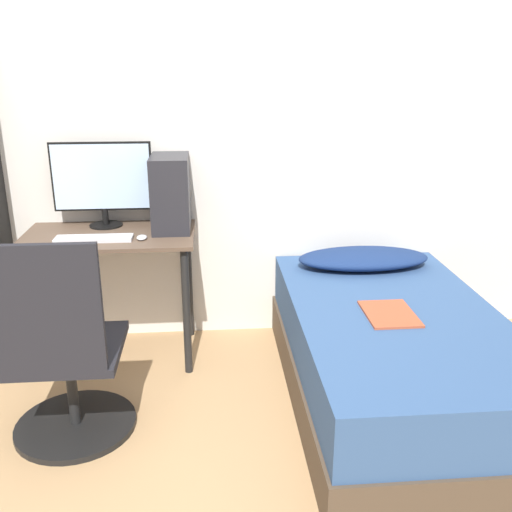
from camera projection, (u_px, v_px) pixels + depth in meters
name	position (u px, v px, depth m)	size (l,w,h in m)	color
ground_plane	(142.00, 502.00, 2.31)	(14.00, 14.00, 0.00)	tan
wall_back	(156.00, 140.00, 3.39)	(8.00, 0.05, 2.50)	silver
desk	(110.00, 256.00, 3.27)	(0.96, 0.58, 0.77)	brown
office_chair	(65.00, 367.00, 2.59)	(0.58, 0.58, 1.01)	black
bed	(392.00, 356.00, 2.93)	(1.04, 1.81, 0.51)	#4C3D2D
pillow	(363.00, 258.00, 3.44)	(0.79, 0.36, 0.11)	navy
magazine	(389.00, 314.00, 2.79)	(0.24, 0.32, 0.01)	#B24C2D
monitor	(102.00, 180.00, 3.31)	(0.58, 0.19, 0.50)	black
keyboard	(94.00, 239.00, 3.11)	(0.42, 0.12, 0.02)	silver
pc_tower	(171.00, 193.00, 3.27)	(0.21, 0.36, 0.43)	#232328
mouse	(142.00, 237.00, 3.13)	(0.06, 0.09, 0.02)	silver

